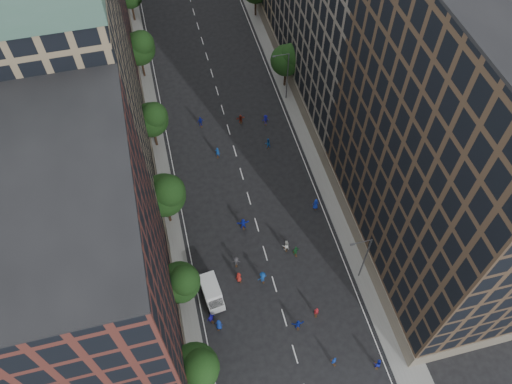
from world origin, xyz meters
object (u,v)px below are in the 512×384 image
streetlamp_far (286,74)px  skater_0 (219,325)px  streetlamp_near (364,257)px  cargo_van (212,292)px  skater_2 (377,363)px  skater_1 (334,361)px

streetlamp_far → skater_0: bearing=-117.2°
streetlamp_near → streetlamp_far: same height
cargo_van → skater_0: cargo_van is taller
skater_2 → streetlamp_near: bearing=-86.7°
streetlamp_far → skater_2: 44.25m
streetlamp_far → skater_1: bearing=-98.6°
skater_0 → skater_1: 13.73m
cargo_van → skater_1: cargo_van is taller
streetlamp_near → skater_0: size_ratio=4.84×
streetlamp_far → skater_1: size_ratio=5.77×
skater_0 → skater_2: bearing=176.3°
streetlamp_near → skater_1: streetlamp_near is taller
skater_1 → streetlamp_far: bearing=-111.2°
streetlamp_far → skater_0: streetlamp_far is taller
cargo_van → skater_2: (16.31, -12.74, -0.38)m
streetlamp_far → streetlamp_near: bearing=-90.0°
streetlamp_near → cargo_van: 18.67m
cargo_van → skater_1: (11.72, -11.25, -0.49)m
streetlamp_far → skater_2: size_ratio=5.06×
streetlamp_near → cargo_van: streetlamp_near is taller
skater_2 → cargo_van: bearing=-25.0°
cargo_van → streetlamp_far: bearing=53.3°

